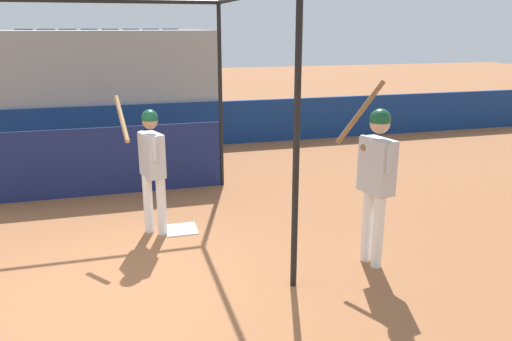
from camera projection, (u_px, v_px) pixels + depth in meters
name	position (u px, v px, depth m)	size (l,w,h in m)	color
ground_plane	(104.00, 301.00, 5.27)	(60.00, 60.00, 0.00)	#935B38
outfield_wall	(105.00, 129.00, 11.46)	(24.00, 0.12, 1.06)	navy
bleacher_section	(103.00, 85.00, 12.77)	(5.40, 3.20, 2.74)	#9E9E99
batting_cage	(103.00, 127.00, 7.60)	(4.05, 3.92, 3.21)	black
home_plate	(181.00, 229.00, 7.12)	(0.44, 0.44, 0.02)	white
player_batter	(151.00, 161.00, 6.74)	(0.61, 0.77, 1.89)	white
player_waiting	(376.00, 171.00, 5.80)	(0.56, 0.72, 2.20)	white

